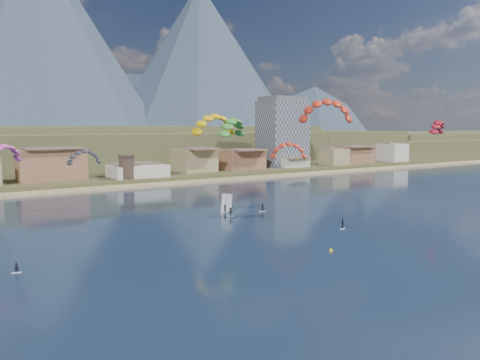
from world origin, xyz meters
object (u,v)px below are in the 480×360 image
object	(u,v)px
apartment_tower	(282,132)
kitesurfer_yellow	(214,122)
windsurfer	(226,206)
kitesurfer_orange	(326,107)
kitesurfer_green	(232,125)
watchtower	(127,167)
buoy	(331,251)

from	to	relation	value
apartment_tower	kitesurfer_yellow	bearing A→B (deg)	-137.52
windsurfer	kitesurfer_yellow	bearing A→B (deg)	76.85
kitesurfer_yellow	apartment_tower	bearing A→B (deg)	42.48
kitesurfer_orange	kitesurfer_green	xyz separation A→B (m)	(-11.21, 22.57, -4.06)
watchtower	kitesurfer_yellow	size ratio (longest dim) A/B	0.32
kitesurfer_green	buoy	size ratio (longest dim) A/B	36.14
kitesurfer_orange	windsurfer	bearing A→B (deg)	134.28
kitesurfer_green	buoy	distance (m)	51.66
apartment_tower	watchtower	world-z (taller)	apartment_tower
apartment_tower	kitesurfer_orange	world-z (taller)	apartment_tower
apartment_tower	kitesurfer_orange	distance (m)	114.22
watchtower	buoy	xyz separation A→B (m)	(-1.95, -105.63, -6.25)
kitesurfer_green	apartment_tower	bearing A→B (deg)	45.17
kitesurfer_yellow	kitesurfer_green	xyz separation A→B (m)	(3.14, -3.70, -0.94)
watchtower	buoy	distance (m)	105.83
kitesurfer_yellow	kitesurfer_orange	size ratio (longest dim) A/B	0.91
apartment_tower	windsurfer	size ratio (longest dim) A/B	7.19
windsurfer	watchtower	bearing A→B (deg)	91.61
watchtower	kitesurfer_yellow	xyz separation A→B (m)	(4.00, -55.60, 15.65)
watchtower	windsurfer	world-z (taller)	watchtower
apartment_tower	watchtower	xyz separation A→B (m)	(-80.00, -14.00, -11.45)
apartment_tower	kitesurfer_yellow	size ratio (longest dim) A/B	1.20
kitesurfer_orange	apartment_tower	bearing A→B (deg)	57.26
kitesurfer_yellow	windsurfer	world-z (taller)	kitesurfer_yellow
watchtower	kitesurfer_green	size ratio (longest dim) A/B	0.35
watchtower	kitesurfer_orange	xyz separation A→B (m)	(18.35, -81.87, 18.77)
kitesurfer_yellow	buoy	world-z (taller)	kitesurfer_yellow
kitesurfer_orange	buoy	size ratio (longest dim) A/B	42.41
kitesurfer_green	windsurfer	world-z (taller)	kitesurfer_green
apartment_tower	kitesurfer_orange	size ratio (longest dim) A/B	1.10
buoy	kitesurfer_yellow	bearing A→B (deg)	83.22
watchtower	windsurfer	size ratio (longest dim) A/B	1.93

